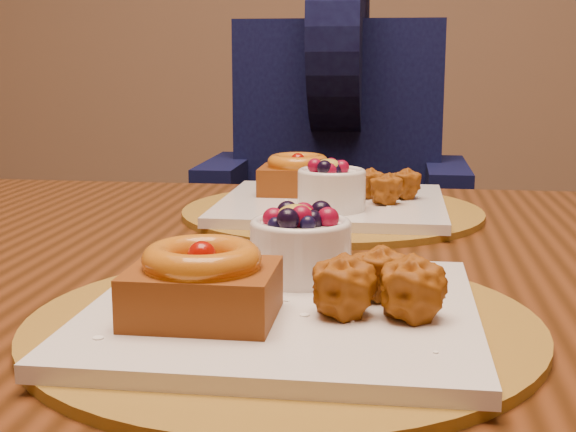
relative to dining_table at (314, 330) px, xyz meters
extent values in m
cube|color=#321909|center=(0.00, 0.00, 0.06)|extent=(1.60, 0.90, 0.04)
cylinder|color=brown|center=(0.00, -0.22, 0.08)|extent=(0.38, 0.38, 0.01)
cube|color=silver|center=(0.00, -0.22, 0.09)|extent=(0.28, 0.28, 0.01)
cube|color=#4E1F07|center=(-0.05, -0.26, 0.12)|extent=(0.10, 0.08, 0.04)
torus|color=#934209|center=(-0.05, -0.26, 0.14)|extent=(0.08, 0.08, 0.02)
sphere|color=#850A02|center=(-0.05, -0.26, 0.14)|extent=(0.02, 0.02, 0.02)
sphere|color=#9A4B0B|center=(0.07, -0.20, 0.12)|extent=(0.04, 0.04, 0.04)
sphere|color=#9A4B0B|center=(0.04, -0.24, 0.12)|extent=(0.04, 0.04, 0.04)
sphere|color=#9A4B0B|center=(0.09, -0.24, 0.12)|extent=(0.04, 0.04, 0.04)
cylinder|color=silver|center=(0.00, -0.15, 0.12)|extent=(0.08, 0.08, 0.05)
torus|color=silver|center=(0.00, -0.15, 0.14)|extent=(0.08, 0.08, 0.01)
ellipsoid|color=gold|center=(0.00, -0.15, 0.15)|extent=(0.03, 0.03, 0.02)
cylinder|color=brown|center=(0.00, 0.22, 0.08)|extent=(0.38, 0.38, 0.01)
cube|color=silver|center=(0.00, 0.22, 0.09)|extent=(0.28, 0.28, 0.01)
cube|color=#4E1F07|center=(-0.05, 0.26, 0.12)|extent=(0.10, 0.08, 0.04)
torus|color=#934209|center=(-0.05, 0.26, 0.14)|extent=(0.08, 0.08, 0.02)
sphere|color=#850A02|center=(-0.05, 0.26, 0.14)|extent=(0.02, 0.02, 0.02)
sphere|color=#9A4B0B|center=(0.07, 0.20, 0.11)|extent=(0.04, 0.04, 0.04)
sphere|color=#9A4B0B|center=(0.04, 0.24, 0.11)|extent=(0.04, 0.04, 0.04)
sphere|color=#9A4B0B|center=(0.09, 0.24, 0.11)|extent=(0.04, 0.04, 0.04)
cylinder|color=silver|center=(0.00, 0.15, 0.12)|extent=(0.08, 0.08, 0.04)
torus|color=silver|center=(0.00, 0.15, 0.14)|extent=(0.08, 0.08, 0.01)
ellipsoid|color=gold|center=(0.00, 0.15, 0.15)|extent=(0.03, 0.03, 0.02)
cube|color=black|center=(-0.14, 0.88, -0.27)|extent=(0.50, 0.50, 0.04)
cylinder|color=black|center=(-0.35, 0.77, -0.49)|extent=(0.03, 0.03, 0.38)
cylinder|color=black|center=(-0.24, 1.09, -0.49)|extent=(0.03, 0.03, 0.38)
cylinder|color=black|center=(0.08, 0.99, -0.49)|extent=(0.03, 0.03, 0.38)
cube|color=black|center=(-0.08, 1.05, -0.07)|extent=(0.38, 0.15, 0.41)
cube|color=black|center=(-0.03, 0.81, 0.07)|extent=(0.39, 0.20, 0.56)
cylinder|color=black|center=(-0.03, 0.81, 0.33)|extent=(0.09, 0.43, 0.43)
cube|color=black|center=(-0.24, 0.69, 0.05)|extent=(0.07, 0.28, 0.07)
cube|color=black|center=(0.17, 0.69, 0.05)|extent=(0.07, 0.28, 0.07)
camera|label=1|loc=(0.08, -0.78, 0.28)|focal=50.00mm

